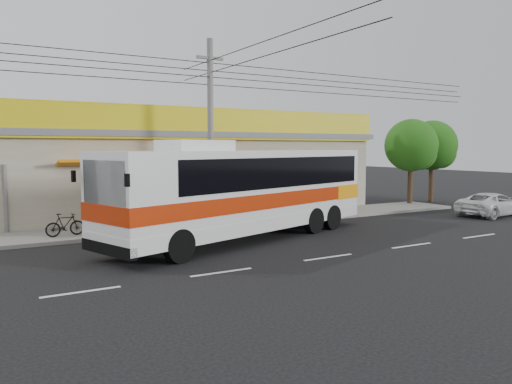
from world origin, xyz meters
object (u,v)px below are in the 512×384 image
tree_far (434,147)px  white_car (492,204)px  coach_bus (250,187)px  utility_pole (210,73)px  tree_near (413,147)px  motorbike_dark (65,225)px

tree_far → white_car: bearing=-113.3°
coach_bus → utility_pole: (-0.20, 3.21, 4.92)m
utility_pole → tree_near: (14.94, 1.70, -3.31)m
motorbike_dark → white_car: size_ratio=0.34×
motorbike_dark → tree_far: 24.28m
white_car → tree_far: bearing=-28.6°
motorbike_dark → utility_pole: bearing=-99.3°
tree_near → tree_far: size_ratio=1.00×
tree_far → motorbike_dark: bearing=-175.1°
motorbike_dark → utility_pole: utility_pole is taller
tree_near → tree_far: tree_far is taller
tree_near → motorbike_dark: bearing=-176.2°
white_car → utility_pole: size_ratio=0.13×
tree_near → tree_far: 2.82m
utility_pole → motorbike_dark: bearing=177.2°
coach_bus → tree_near: size_ratio=2.37×
utility_pole → white_car: bearing=-14.7°
white_car → utility_pole: bearing=70.0°
white_car → tree_far: 7.54m
white_car → motorbike_dark: bearing=73.5°
coach_bus → motorbike_dark: 7.55m
tree_far → coach_bus: bearing=-162.2°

